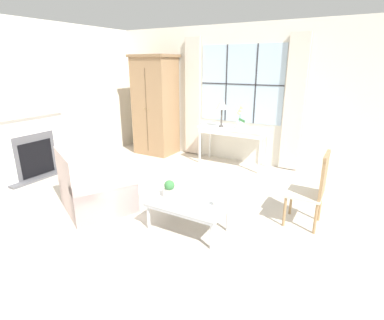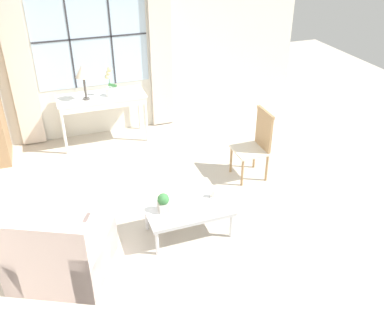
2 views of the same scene
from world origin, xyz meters
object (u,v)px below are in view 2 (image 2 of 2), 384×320
object	(u,v)px
coffee_table	(189,210)
armchair_upholstered	(60,251)
table_lamp	(83,72)
side_chair_wooden	(257,141)
pillar_candle	(214,193)
console_table	(102,101)
potted_orchid	(110,85)
potted_plant_small	(163,202)

from	to	relation	value
coffee_table	armchair_upholstered	bearing A→B (deg)	-173.57
table_lamp	side_chair_wooden	distance (m)	2.81
side_chair_wooden	coffee_table	bearing A→B (deg)	-145.77
pillar_candle	table_lamp	bearing A→B (deg)	113.76
console_table	pillar_candle	size ratio (longest dim) A/B	11.89
console_table	armchair_upholstered	xyz separation A→B (m)	(-0.94, -2.88, -0.42)
console_table	side_chair_wooden	distance (m)	2.60
armchair_upholstered	potted_orchid	bearing A→B (deg)	68.93
coffee_table	potted_plant_small	xyz separation A→B (m)	(-0.29, 0.03, 0.16)
armchair_upholstered	pillar_candle	xyz separation A→B (m)	(1.82, 0.25, 0.14)
armchair_upholstered	side_chair_wooden	bearing A→B (deg)	20.93
potted_plant_small	coffee_table	bearing A→B (deg)	-4.91
console_table	coffee_table	distance (m)	2.79
armchair_upholstered	potted_plant_small	bearing A→B (deg)	9.19
coffee_table	pillar_candle	distance (m)	0.37
console_table	side_chair_wooden	size ratio (longest dim) A/B	1.38
armchair_upholstered	coffee_table	size ratio (longest dim) A/B	1.22
potted_orchid	side_chair_wooden	xyz separation A→B (m)	(1.71, -1.76, -0.43)
side_chair_wooden	potted_orchid	bearing A→B (deg)	134.30
table_lamp	coffee_table	distance (m)	2.89
console_table	potted_plant_small	size ratio (longest dim) A/B	6.13
armchair_upholstered	side_chair_wooden	xyz separation A→B (m)	(2.80, 1.07, 0.26)
console_table	table_lamp	world-z (taller)	table_lamp
console_table	table_lamp	xyz separation A→B (m)	(-0.24, -0.08, 0.53)
side_chair_wooden	potted_plant_small	distance (m)	1.85
console_table	potted_orchid	size ratio (longest dim) A/B	2.96
pillar_candle	potted_plant_small	bearing A→B (deg)	-174.57
console_table	side_chair_wooden	xyz separation A→B (m)	(1.86, -1.80, -0.17)
console_table	armchair_upholstered	world-z (taller)	armchair_upholstered
table_lamp	potted_plant_small	bearing A→B (deg)	-79.63
potted_orchid	side_chair_wooden	bearing A→B (deg)	-45.70
potted_orchid	side_chair_wooden	world-z (taller)	potted_orchid
armchair_upholstered	pillar_candle	size ratio (longest dim) A/B	10.52
potted_orchid	coffee_table	size ratio (longest dim) A/B	0.47
console_table	side_chair_wooden	bearing A→B (deg)	-44.07
side_chair_wooden	coffee_table	distance (m)	1.63
table_lamp	potted_orchid	world-z (taller)	table_lamp
console_table	table_lamp	bearing A→B (deg)	-161.27
pillar_candle	side_chair_wooden	bearing A→B (deg)	39.91
console_table	coffee_table	world-z (taller)	console_table
coffee_table	potted_plant_small	world-z (taller)	potted_plant_small
side_chair_wooden	armchair_upholstered	bearing A→B (deg)	-159.07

